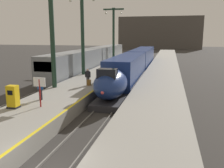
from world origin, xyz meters
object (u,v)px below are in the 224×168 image
at_px(station_column_far, 82,27).
at_px(station_column_distant, 114,30).
at_px(departure_info_board, 40,86).
at_px(highspeed_train_main, 135,63).
at_px(ticket_machine_yellow, 13,98).
at_px(station_column_mid, 52,25).
at_px(passenger_near_edge, 88,76).
at_px(rolling_suitcase, 89,83).
at_px(regional_train_adjacent, 94,58).
at_px(passenger_mid_platform, 40,87).

xyz_separation_m(station_column_far, station_column_distant, (-0.00, 17.42, -0.05)).
relative_size(station_column_far, departure_info_board, 4.80).
relative_size(highspeed_train_main, departure_info_board, 17.58).
bearing_deg(ticket_machine_yellow, station_column_distant, 90.61).
bearing_deg(station_column_distant, station_column_mid, -90.00).
bearing_deg(ticket_machine_yellow, station_column_mid, 92.85).
bearing_deg(station_column_distant, station_column_far, -90.00).
bearing_deg(passenger_near_edge, station_column_far, 113.46).
distance_m(station_column_mid, departure_info_board, 8.03).
bearing_deg(highspeed_train_main, rolling_suitcase, -102.73).
bearing_deg(station_column_far, ticket_machine_yellow, -88.69).
height_order(regional_train_adjacent, passenger_near_edge, regional_train_adjacent).
bearing_deg(departure_info_board, station_column_distant, 93.69).
bearing_deg(passenger_near_edge, station_column_distant, 96.82).
xyz_separation_m(passenger_near_edge, passenger_mid_platform, (-1.79, -6.23, 0.00)).
bearing_deg(highspeed_train_main, ticket_machine_yellow, -104.55).
bearing_deg(station_column_distant, rolling_suitcase, -82.90).
bearing_deg(station_column_distant, departure_info_board, -86.31).
xyz_separation_m(passenger_mid_platform, departure_info_board, (0.98, -1.77, 0.52)).
height_order(passenger_near_edge, departure_info_board, departure_info_board).
bearing_deg(station_column_far, passenger_mid_platform, -85.16).
bearing_deg(regional_train_adjacent, departure_info_board, -80.83).
xyz_separation_m(highspeed_train_main, ticket_machine_yellow, (-5.55, -21.39, -0.14)).
distance_m(station_column_mid, station_column_far, 8.27).
xyz_separation_m(station_column_mid, ticket_machine_yellow, (0.35, -7.04, -5.20)).
distance_m(rolling_suitcase, ticket_machine_yellow, 9.00).
height_order(regional_train_adjacent, departure_info_board, regional_train_adjacent).
bearing_deg(passenger_near_edge, station_column_mid, -150.36).
distance_m(station_column_distant, rolling_suitcase, 25.00).
height_order(highspeed_train_main, station_column_far, station_column_far).
distance_m(passenger_near_edge, ticket_machine_yellow, 9.04).
xyz_separation_m(station_column_distant, passenger_mid_platform, (1.09, -30.29, -5.01)).
xyz_separation_m(station_column_distant, ticket_machine_yellow, (0.35, -32.73, -5.26)).
xyz_separation_m(station_column_mid, rolling_suitcase, (3.01, 1.55, -5.63)).
bearing_deg(station_column_far, rolling_suitcase, -65.91).
height_order(station_column_mid, passenger_mid_platform, station_column_mid).
bearing_deg(station_column_mid, station_column_far, 90.00).
relative_size(passenger_near_edge, rolling_suitcase, 1.72).
relative_size(station_column_far, passenger_near_edge, 6.02).
bearing_deg(ticket_machine_yellow, station_column_far, 91.31).
bearing_deg(regional_train_adjacent, station_column_mid, -83.75).
bearing_deg(passenger_near_edge, rolling_suitcase, -35.82).
relative_size(regional_train_adjacent, passenger_mid_platform, 21.66).
height_order(ticket_machine_yellow, departure_info_board, departure_info_board).
bearing_deg(passenger_mid_platform, passenger_near_edge, 73.99).
bearing_deg(rolling_suitcase, departure_info_board, -96.76).
bearing_deg(ticket_machine_yellow, passenger_mid_platform, 73.14).
relative_size(regional_train_adjacent, passenger_near_edge, 21.66).
relative_size(ticket_machine_yellow, departure_info_board, 0.75).
xyz_separation_m(station_column_mid, departure_info_board, (2.07, -6.37, -4.43)).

